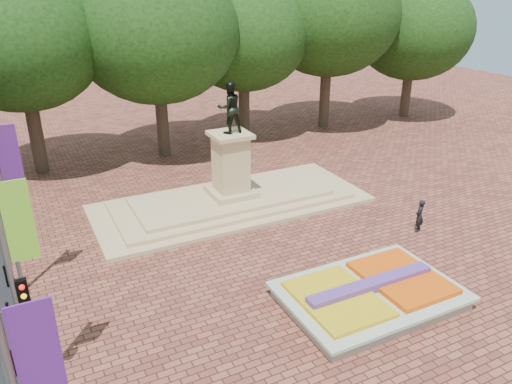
{
  "coord_description": "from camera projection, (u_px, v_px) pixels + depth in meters",
  "views": [
    {
      "loc": [
        -9.46,
        -13.62,
        10.9
      ],
      "look_at": [
        -0.39,
        4.4,
        2.2
      ],
      "focal_mm": 35.0,
      "sensor_mm": 36.0,
      "label": 1
    }
  ],
  "objects": [
    {
      "name": "flower_bed",
      "position": [
        370.0,
        294.0,
        18.03
      ],
      "size": [
        6.3,
        4.3,
        0.91
      ],
      "color": "gray",
      "rests_on": "ground"
    },
    {
      "name": "banner_poles",
      "position": [
        16.0,
        279.0,
        12.63
      ],
      "size": [
        0.88,
        11.17,
        7.0
      ],
      "color": "slate",
      "rests_on": "ground"
    },
    {
      "name": "pedestrian",
      "position": [
        419.0,
        216.0,
        23.0
      ],
      "size": [
        0.69,
        0.64,
        1.58
      ],
      "primitive_type": "imported",
      "rotation": [
        0.0,
        0.0,
        3.75
      ],
      "color": "black",
      "rests_on": "ground"
    },
    {
      "name": "monument",
      "position": [
        231.0,
        189.0,
        25.61
      ],
      "size": [
        14.0,
        6.0,
        6.4
      ],
      "color": "tan",
      "rests_on": "ground"
    },
    {
      "name": "ground",
      "position": [
        316.0,
        282.0,
        19.4
      ],
      "size": [
        90.0,
        90.0,
        0.0
      ],
      "primitive_type": "plane",
      "color": "brown",
      "rests_on": "ground"
    },
    {
      "name": "tree_row_back",
      "position": [
        200.0,
        48.0,
        32.48
      ],
      "size": [
        44.8,
        8.8,
        10.43
      ],
      "color": "#32231B",
      "rests_on": "ground"
    }
  ]
}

